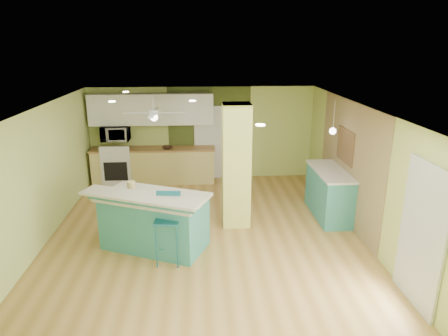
% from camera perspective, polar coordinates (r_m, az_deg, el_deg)
% --- Properties ---
extents(floor, '(6.00, 7.00, 0.01)m').
position_cam_1_polar(floor, '(7.96, -2.72, -9.53)').
color(floor, olive).
rests_on(floor, ground).
extents(ceiling, '(6.00, 7.00, 0.01)m').
position_cam_1_polar(ceiling, '(7.18, -3.01, 8.61)').
color(ceiling, white).
rests_on(ceiling, wall_back).
extents(wall_back, '(6.00, 0.01, 2.50)m').
position_cam_1_polar(wall_back, '(10.86, -3.15, 4.95)').
color(wall_back, '#BBCC6D').
rests_on(wall_back, floor).
extents(wall_front, '(6.00, 0.01, 2.50)m').
position_cam_1_polar(wall_front, '(4.30, -2.08, -15.93)').
color(wall_front, '#BBCC6D').
rests_on(wall_front, floor).
extents(wall_left, '(0.01, 7.00, 2.50)m').
position_cam_1_polar(wall_left, '(8.03, -24.84, -1.28)').
color(wall_left, '#BBCC6D').
rests_on(wall_left, floor).
extents(wall_right, '(0.01, 7.00, 2.50)m').
position_cam_1_polar(wall_right, '(8.09, 18.95, -0.45)').
color(wall_right, '#BBCC6D').
rests_on(wall_right, floor).
extents(wood_panel, '(0.02, 3.40, 2.50)m').
position_cam_1_polar(wood_panel, '(8.61, 17.38, 0.78)').
color(wood_panel, olive).
rests_on(wood_panel, floor).
extents(olive_accent, '(2.20, 0.02, 2.50)m').
position_cam_1_polar(olive_accent, '(10.84, -2.09, 4.95)').
color(olive_accent, '#414E1F').
rests_on(olive_accent, floor).
extents(interior_door, '(0.82, 0.05, 2.00)m').
position_cam_1_polar(interior_door, '(10.87, -2.07, 3.63)').
color(interior_door, silver).
rests_on(interior_door, floor).
extents(french_door, '(0.04, 1.08, 2.10)m').
position_cam_1_polar(french_door, '(6.23, 26.38, -8.77)').
color(french_door, silver).
rests_on(french_door, floor).
extents(column, '(0.55, 0.55, 2.50)m').
position_cam_1_polar(column, '(7.98, 1.75, 0.30)').
color(column, '#CACF60').
rests_on(column, floor).
extents(kitchen_run, '(3.25, 0.63, 0.94)m').
position_cam_1_polar(kitchen_run, '(10.83, -9.96, 0.41)').
color(kitchen_run, tan).
rests_on(kitchen_run, floor).
extents(stove, '(0.76, 0.66, 1.08)m').
position_cam_1_polar(stove, '(10.97, -14.89, 0.23)').
color(stove, silver).
rests_on(stove, floor).
extents(upper_cabinets, '(3.20, 0.34, 0.80)m').
position_cam_1_polar(upper_cabinets, '(10.61, -10.31, 8.25)').
color(upper_cabinets, white).
rests_on(upper_cabinets, wall_back).
extents(microwave, '(0.70, 0.48, 0.39)m').
position_cam_1_polar(microwave, '(10.76, -15.26, 4.78)').
color(microwave, silver).
rests_on(microwave, wall_back).
extents(ceiling_fan, '(1.41, 1.41, 0.61)m').
position_cam_1_polar(ceiling_fan, '(9.28, -10.01, 7.74)').
color(ceiling_fan, silver).
rests_on(ceiling_fan, ceiling).
extents(pendant_lamp, '(0.14, 0.14, 0.69)m').
position_cam_1_polar(pendant_lamp, '(8.48, 15.27, 5.14)').
color(pendant_lamp, silver).
rests_on(pendant_lamp, ceiling).
extents(wall_decor, '(0.03, 0.90, 0.70)m').
position_cam_1_polar(wall_decor, '(8.71, 16.96, 3.05)').
color(wall_decor, brown).
rests_on(wall_decor, wood_panel).
extents(peninsula, '(2.32, 1.86, 1.16)m').
position_cam_1_polar(peninsula, '(7.40, -9.98, -7.36)').
color(peninsula, teal).
rests_on(peninsula, floor).
extents(bar_stool, '(0.45, 0.45, 1.24)m').
position_cam_1_polar(bar_stool, '(6.81, -7.97, -6.81)').
color(bar_stool, '#1C6880').
rests_on(bar_stool, floor).
extents(side_counter, '(0.69, 1.62, 1.04)m').
position_cam_1_polar(side_counter, '(8.87, 14.88, -3.47)').
color(side_counter, teal).
rests_on(side_counter, floor).
extents(fruit_bowl, '(0.32, 0.32, 0.07)m').
position_cam_1_polar(fruit_bowl, '(10.58, -8.10, 2.92)').
color(fruit_bowl, '#382317').
rests_on(fruit_bowl, kitchen_run).
extents(canister, '(0.15, 0.15, 0.19)m').
position_cam_1_polar(canister, '(7.50, -13.11, -2.57)').
color(canister, gold).
rests_on(canister, peninsula).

